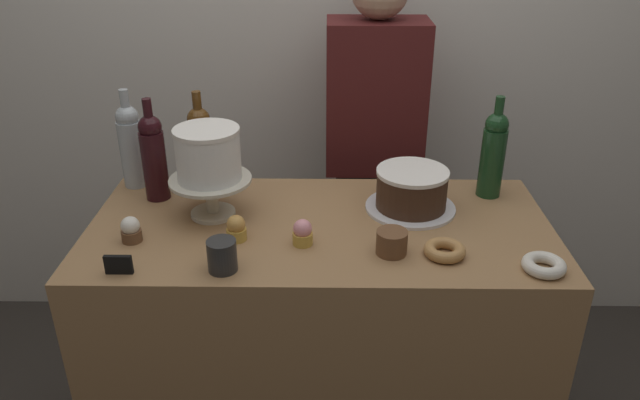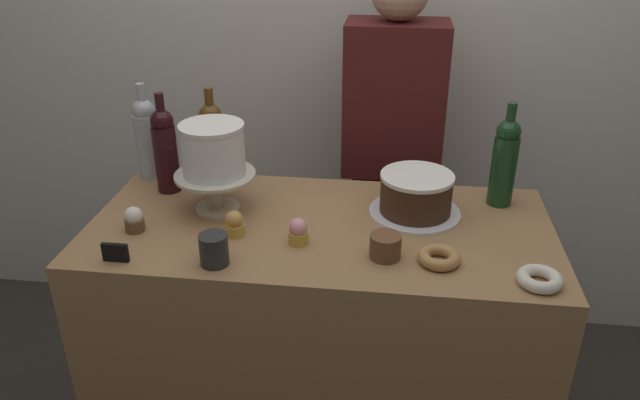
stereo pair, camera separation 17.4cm
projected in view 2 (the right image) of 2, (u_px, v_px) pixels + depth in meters
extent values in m
cube|color=silver|center=(348.00, 32.00, 2.41)|extent=(6.00, 0.05, 2.60)
cube|color=#997047|center=(320.00, 348.00, 1.99)|extent=(1.35, 0.64, 0.92)
cylinder|color=beige|center=(218.00, 208.00, 1.86)|extent=(0.13, 0.13, 0.01)
cylinder|color=beige|center=(217.00, 191.00, 1.84)|extent=(0.04, 0.04, 0.10)
cylinder|color=beige|center=(215.00, 175.00, 1.82)|extent=(0.24, 0.24, 0.01)
cylinder|color=white|center=(213.00, 151.00, 1.78)|extent=(0.19, 0.19, 0.14)
cylinder|color=white|center=(211.00, 126.00, 1.75)|extent=(0.19, 0.19, 0.01)
cylinder|color=white|center=(415.00, 212.00, 1.84)|extent=(0.27, 0.27, 0.01)
cylinder|color=#3D2619|center=(416.00, 195.00, 1.81)|extent=(0.21, 0.21, 0.11)
cylinder|color=white|center=(417.00, 177.00, 1.79)|extent=(0.22, 0.22, 0.01)
cylinder|color=#193D1E|center=(503.00, 171.00, 1.86)|extent=(0.08, 0.08, 0.22)
sphere|color=#193D1E|center=(509.00, 132.00, 1.80)|extent=(0.07, 0.07, 0.07)
cylinder|color=#193D1E|center=(511.00, 115.00, 1.78)|extent=(0.03, 0.03, 0.08)
cylinder|color=#5B3814|center=(213.00, 152.00, 1.99)|extent=(0.08, 0.08, 0.22)
sphere|color=#5B3814|center=(210.00, 115.00, 1.94)|extent=(0.07, 0.07, 0.07)
cylinder|color=#5B3814|center=(209.00, 99.00, 1.92)|extent=(0.03, 0.03, 0.08)
cylinder|color=#B2BCC1|center=(148.00, 147.00, 2.04)|extent=(0.08, 0.08, 0.22)
sphere|color=#B2BCC1|center=(143.00, 110.00, 1.98)|extent=(0.07, 0.07, 0.07)
cylinder|color=#B2BCC1|center=(141.00, 95.00, 1.96)|extent=(0.03, 0.03, 0.08)
cylinder|color=black|center=(166.00, 159.00, 1.94)|extent=(0.08, 0.08, 0.22)
sphere|color=black|center=(162.00, 121.00, 1.89)|extent=(0.07, 0.07, 0.07)
cylinder|color=black|center=(160.00, 105.00, 1.86)|extent=(0.03, 0.03, 0.08)
cylinder|color=brown|center=(135.00, 225.00, 1.74)|extent=(0.06, 0.06, 0.03)
sphere|color=white|center=(133.00, 216.00, 1.73)|extent=(0.05, 0.05, 0.05)
cylinder|color=gold|center=(235.00, 229.00, 1.72)|extent=(0.06, 0.06, 0.03)
sphere|color=#CC9347|center=(234.00, 220.00, 1.71)|extent=(0.05, 0.05, 0.05)
cylinder|color=gold|center=(298.00, 237.00, 1.68)|extent=(0.06, 0.06, 0.03)
sphere|color=pink|center=(298.00, 227.00, 1.67)|extent=(0.05, 0.05, 0.05)
torus|color=silver|center=(540.00, 279.00, 1.50)|extent=(0.11, 0.11, 0.03)
torus|color=#B27F47|center=(439.00, 257.00, 1.59)|extent=(0.11, 0.11, 0.03)
cylinder|color=brown|center=(385.00, 255.00, 1.62)|extent=(0.08, 0.08, 0.01)
cylinder|color=brown|center=(385.00, 252.00, 1.61)|extent=(0.08, 0.08, 0.01)
cylinder|color=brown|center=(385.00, 248.00, 1.61)|extent=(0.08, 0.08, 0.01)
cylinder|color=brown|center=(385.00, 244.00, 1.60)|extent=(0.08, 0.08, 0.01)
cylinder|color=brown|center=(386.00, 241.00, 1.60)|extent=(0.08, 0.08, 0.01)
cylinder|color=brown|center=(386.00, 237.00, 1.59)|extent=(0.08, 0.08, 0.01)
cube|color=black|center=(115.00, 253.00, 1.59)|extent=(0.07, 0.01, 0.05)
cylinder|color=#282828|center=(214.00, 250.00, 1.57)|extent=(0.08, 0.08, 0.09)
cube|color=black|center=(385.00, 263.00, 2.51)|extent=(0.28, 0.18, 0.85)
cube|color=#4C1919|center=(394.00, 99.00, 2.20)|extent=(0.36, 0.22, 0.55)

